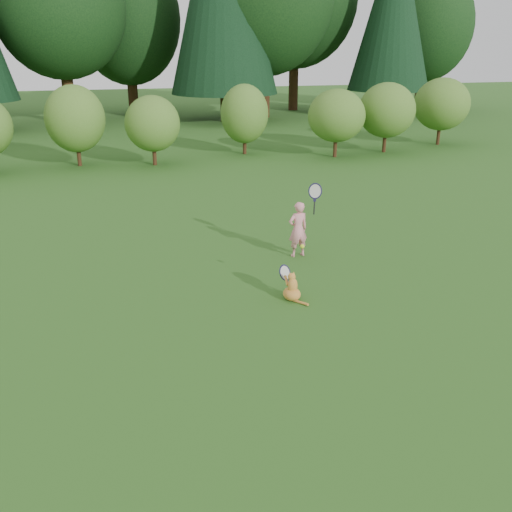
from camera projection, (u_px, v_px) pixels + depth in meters
name	position (u px, v px, depth m)	size (l,w,h in m)	color
ground	(257.00, 316.00, 9.01)	(100.00, 100.00, 0.00)	#255518
shrub_row	(162.00, 123.00, 20.29)	(28.00, 3.00, 2.80)	#4A7524
child	(299.00, 228.00, 11.34)	(0.67, 0.45, 1.68)	pink
cat	(292.00, 285.00, 9.51)	(0.40, 0.73, 0.65)	#C66F26
tennis_ball	(302.00, 246.00, 9.58)	(0.07, 0.07, 0.07)	#CCDE1A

